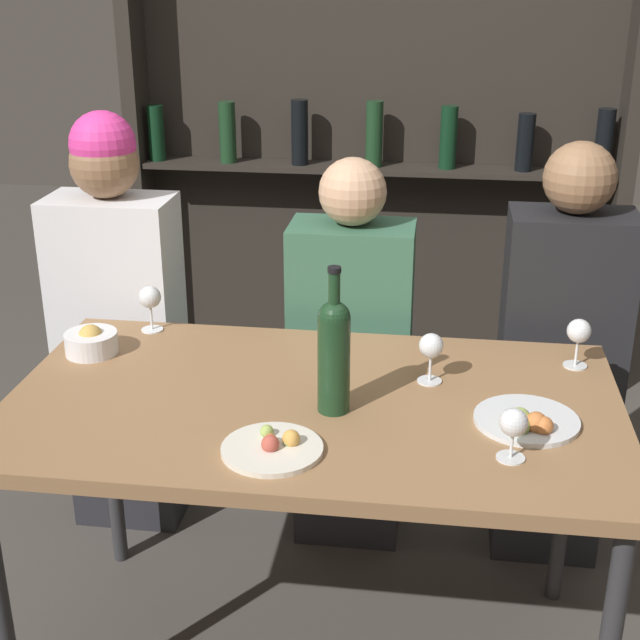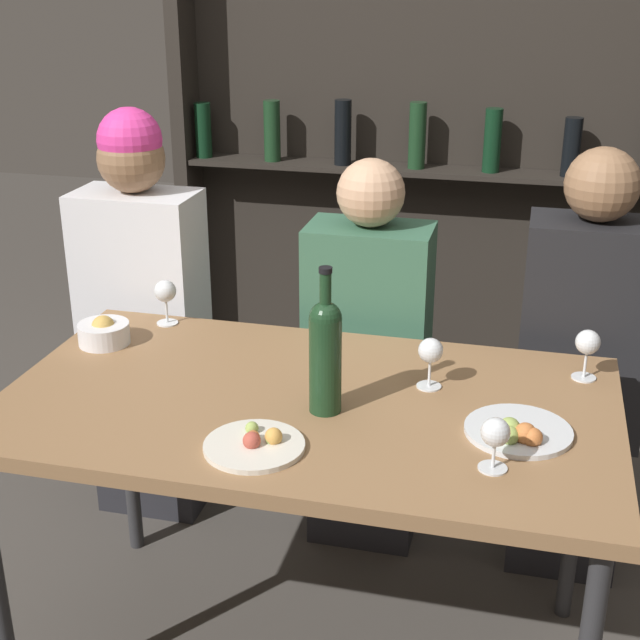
# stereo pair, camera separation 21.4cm
# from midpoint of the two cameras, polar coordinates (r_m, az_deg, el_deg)

# --- Properties ---
(dining_table) EXTENTS (1.44, 0.82, 0.78)m
(dining_table) POSITION_cam_midpoint_polar(r_m,az_deg,el_deg) (2.12, -3.36, -6.69)
(dining_table) COLOR olive
(dining_table) RESTS_ON ground_plane
(wine_rack_wall) EXTENTS (2.01, 0.21, 2.23)m
(wine_rack_wall) POSITION_cam_midpoint_polar(r_m,az_deg,el_deg) (3.66, 1.89, 12.69)
(wine_rack_wall) COLOR #28231E
(wine_rack_wall) RESTS_ON ground_plane
(wine_bottle) EXTENTS (0.07, 0.07, 0.34)m
(wine_bottle) POSITION_cam_midpoint_polar(r_m,az_deg,el_deg) (1.97, -2.20, -2.02)
(wine_bottle) COLOR #19381E
(wine_bottle) RESTS_ON dining_table
(wine_glass_0) EXTENTS (0.06, 0.06, 0.11)m
(wine_glass_0) POSITION_cam_midpoint_polar(r_m,az_deg,el_deg) (1.83, 9.04, -6.74)
(wine_glass_0) COLOR silver
(wine_glass_0) RESTS_ON dining_table
(wine_glass_1) EXTENTS (0.06, 0.06, 0.13)m
(wine_glass_1) POSITION_cam_midpoint_polar(r_m,az_deg,el_deg) (2.50, -13.26, 1.25)
(wine_glass_1) COLOR silver
(wine_glass_1) RESTS_ON dining_table
(wine_glass_2) EXTENTS (0.06, 0.06, 0.13)m
(wine_glass_2) POSITION_cam_midpoint_polar(r_m,az_deg,el_deg) (2.28, 13.69, -0.89)
(wine_glass_2) COLOR silver
(wine_glass_2) RESTS_ON dining_table
(wine_glass_3) EXTENTS (0.06, 0.06, 0.13)m
(wine_glass_3) POSITION_cam_midpoint_polar(r_m,az_deg,el_deg) (2.14, 4.30, -1.86)
(wine_glass_3) COLOR silver
(wine_glass_3) RESTS_ON dining_table
(food_plate_0) EXTENTS (0.21, 0.21, 0.04)m
(food_plate_0) POSITION_cam_midpoint_polar(r_m,az_deg,el_deg) (1.88, -6.26, -8.15)
(food_plate_0) COLOR silver
(food_plate_0) RESTS_ON dining_table
(food_plate_1) EXTENTS (0.23, 0.23, 0.05)m
(food_plate_1) POSITION_cam_midpoint_polar(r_m,az_deg,el_deg) (1.99, 10.17, -6.46)
(food_plate_1) COLOR silver
(food_plate_1) RESTS_ON dining_table
(snack_bowl) EXTENTS (0.14, 0.14, 0.08)m
(snack_bowl) POSITION_cam_midpoint_polar(r_m,az_deg,el_deg) (2.41, -16.92, -1.39)
(snack_bowl) COLOR white
(snack_bowl) RESTS_ON dining_table
(seated_person_left) EXTENTS (0.38, 0.22, 1.34)m
(seated_person_left) POSITION_cam_midpoint_polar(r_m,az_deg,el_deg) (2.86, -14.80, -0.81)
(seated_person_left) COLOR #26262B
(seated_person_left) RESTS_ON ground_plane
(seated_person_center) EXTENTS (0.36, 0.22, 1.22)m
(seated_person_center) POSITION_cam_midpoint_polar(r_m,az_deg,el_deg) (2.71, -0.31, -3.14)
(seated_person_center) COLOR #26262B
(seated_person_center) RESTS_ON ground_plane
(seated_person_right) EXTENTS (0.35, 0.22, 1.28)m
(seated_person_right) POSITION_cam_midpoint_polar(r_m,az_deg,el_deg) (2.69, 12.84, -3.18)
(seated_person_right) COLOR #26262B
(seated_person_right) RESTS_ON ground_plane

